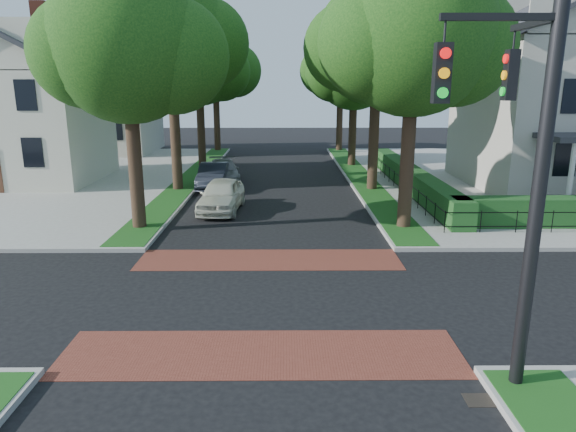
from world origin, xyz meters
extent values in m
plane|color=black|center=(0.00, 0.00, 0.00)|extent=(120.00, 120.00, 0.00)
cube|color=brown|center=(0.00, 3.20, 0.01)|extent=(9.00, 2.20, 0.01)
cube|color=brown|center=(0.00, -3.20, 0.01)|extent=(9.00, 2.20, 0.01)
cube|color=black|center=(4.30, -5.00, 0.01)|extent=(0.65, 0.45, 0.01)
cube|color=#194A15|center=(5.40, 19.10, 0.16)|extent=(1.60, 29.80, 0.02)
cube|color=#194A15|center=(-5.40, 19.10, 0.16)|extent=(1.60, 29.80, 0.02)
cylinder|color=black|center=(5.50, 7.00, 3.83)|extent=(0.56, 0.56, 7.35)
sphere|color=#10390F|center=(5.50, 7.00, 7.71)|extent=(6.20, 6.20, 6.20)
sphere|color=#10390F|center=(7.21, 7.30, 7.31)|extent=(4.65, 4.65, 4.65)
sphere|color=#10390F|center=(3.95, 6.80, 7.41)|extent=(4.34, 4.34, 4.34)
sphere|color=#10390F|center=(5.60, 8.55, 8.21)|extent=(4.03, 4.03, 4.03)
cylinder|color=black|center=(5.50, 15.00, 4.00)|extent=(0.56, 0.56, 7.70)
sphere|color=#10390F|center=(5.50, 15.00, 8.07)|extent=(6.60, 6.60, 6.60)
sphere|color=#10390F|center=(7.31, 15.30, 7.67)|extent=(4.95, 4.95, 4.95)
sphere|color=#10390F|center=(3.85, 14.80, 7.77)|extent=(4.62, 4.62, 4.62)
sphere|color=#10390F|center=(5.60, 16.65, 8.57)|extent=(4.29, 4.29, 4.29)
cylinder|color=black|center=(5.50, 24.00, 3.47)|extent=(0.56, 0.56, 6.65)
sphere|color=#10390F|center=(5.50, 24.00, 6.99)|extent=(5.80, 5.80, 5.80)
sphere|color=#10390F|center=(7.09, 24.30, 6.59)|extent=(4.35, 4.35, 4.35)
sphere|color=#10390F|center=(4.05, 23.80, 6.69)|extent=(4.06, 4.06, 4.06)
sphere|color=#10390F|center=(5.60, 25.45, 7.49)|extent=(3.77, 3.77, 3.77)
cylinder|color=black|center=(5.50, 33.00, 3.65)|extent=(0.56, 0.56, 7.00)
sphere|color=#10390F|center=(5.50, 33.00, 7.35)|extent=(6.00, 6.00, 6.00)
sphere|color=#10390F|center=(7.15, 33.30, 6.95)|extent=(4.50, 4.50, 4.50)
sphere|color=#10390F|center=(4.00, 32.80, 7.05)|extent=(4.20, 4.20, 4.20)
sphere|color=#10390F|center=(5.60, 34.50, 7.85)|extent=(3.90, 3.90, 3.90)
cylinder|color=black|center=(-5.50, 7.00, 3.65)|extent=(0.56, 0.56, 7.00)
sphere|color=#10390F|center=(-5.50, 7.00, 7.35)|extent=(6.00, 6.00, 6.00)
sphere|color=#10390F|center=(-3.85, 7.30, 6.95)|extent=(4.50, 4.50, 4.50)
sphere|color=#10390F|center=(-7.00, 6.80, 7.05)|extent=(4.20, 4.20, 4.20)
sphere|color=#10390F|center=(-5.40, 8.50, 7.85)|extent=(3.90, 3.90, 3.90)
cylinder|color=black|center=(-5.50, 15.00, 4.17)|extent=(0.56, 0.56, 8.05)
sphere|color=#10390F|center=(-5.50, 15.00, 8.43)|extent=(6.40, 6.40, 6.40)
sphere|color=#10390F|center=(-3.74, 15.30, 8.03)|extent=(4.80, 4.80, 4.80)
sphere|color=#10390F|center=(-7.10, 14.80, 8.13)|extent=(4.48, 4.48, 4.48)
sphere|color=#10390F|center=(-5.40, 16.60, 8.93)|extent=(4.16, 4.16, 4.16)
cylinder|color=black|center=(-5.50, 24.00, 3.58)|extent=(0.56, 0.56, 6.86)
sphere|color=#10390F|center=(-5.50, 24.00, 7.21)|extent=(5.60, 5.60, 5.60)
sphere|color=#10390F|center=(-3.96, 24.30, 6.81)|extent=(4.20, 4.20, 4.20)
sphere|color=#10390F|center=(-6.90, 23.80, 6.91)|extent=(3.92, 3.92, 3.92)
sphere|color=#10390F|center=(-5.40, 25.40, 7.71)|extent=(3.64, 3.64, 3.64)
cylinder|color=black|center=(-5.50, 33.00, 3.72)|extent=(0.56, 0.56, 7.14)
sphere|color=#10390F|center=(-5.50, 33.00, 7.49)|extent=(6.20, 6.20, 6.20)
sphere|color=#10390F|center=(-3.79, 33.30, 7.09)|extent=(4.65, 4.65, 4.65)
sphere|color=#10390F|center=(-7.05, 32.80, 7.19)|extent=(4.34, 4.34, 4.34)
sphere|color=#10390F|center=(-5.40, 34.55, 7.99)|extent=(4.03, 4.03, 4.03)
cube|color=#18461C|center=(7.70, 15.00, 0.75)|extent=(1.00, 18.00, 1.20)
cylinder|color=white|center=(13.30, 8.85, 2.00)|extent=(0.24, 0.24, 3.00)
cube|color=beige|center=(-15.50, 18.00, 3.40)|extent=(9.00, 8.00, 6.50)
cube|color=brown|center=(-12.80, 16.40, 8.47)|extent=(0.80, 0.80, 3.64)
cube|color=#B7B1A4|center=(-15.50, 32.00, 3.40)|extent=(9.00, 8.00, 6.50)
cube|color=brown|center=(-12.80, 30.40, 8.47)|extent=(0.80, 0.80, 3.64)
cylinder|color=black|center=(5.10, -4.60, 4.15)|extent=(0.26, 0.26, 8.00)
cube|color=black|center=(4.10, -4.60, 6.95)|extent=(2.00, 0.12, 0.12)
cube|color=black|center=(5.10, -3.70, 6.95)|extent=(0.12, 1.80, 0.12)
cube|color=black|center=(3.20, -4.60, 6.05)|extent=(0.28, 0.22, 1.00)
cylinder|color=red|center=(3.20, -4.73, 6.37)|extent=(0.18, 0.05, 0.18)
cylinder|color=orange|center=(3.20, -4.73, 6.05)|extent=(0.18, 0.05, 0.18)
cylinder|color=#0CB226|center=(3.20, -4.73, 5.73)|extent=(0.18, 0.05, 0.18)
cube|color=black|center=(5.10, -2.90, 6.05)|extent=(0.22, 0.28, 1.00)
cylinder|color=red|center=(4.97, -2.90, 6.37)|extent=(0.05, 0.18, 0.18)
cylinder|color=orange|center=(4.97, -2.90, 6.05)|extent=(0.05, 0.18, 0.18)
cylinder|color=#0CB226|center=(4.97, -2.90, 5.73)|extent=(0.05, 0.18, 0.18)
imported|color=beige|center=(-2.47, 10.34, 0.77)|extent=(2.13, 4.64, 1.54)
imported|color=black|center=(-3.60, 15.88, 0.73)|extent=(1.57, 4.44, 1.46)
imported|color=slate|center=(-3.26, 17.82, 0.68)|extent=(2.63, 4.95, 1.37)
camera|label=1|loc=(0.52, -13.60, 5.86)|focal=32.00mm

